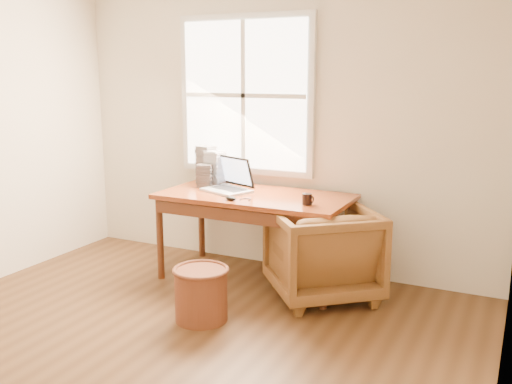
% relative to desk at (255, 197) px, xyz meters
% --- Properties ---
extents(room_shell, '(4.04, 4.54, 2.64)m').
position_rel_desk_xyz_m(room_shell, '(-0.02, -1.64, 0.59)').
color(room_shell, '#55371D').
rests_on(room_shell, ground).
extents(desk, '(1.60, 0.80, 0.04)m').
position_rel_desk_xyz_m(desk, '(0.00, 0.00, 0.00)').
color(desk, brown).
rests_on(desk, room_shell).
extents(armchair, '(1.11, 1.11, 0.73)m').
position_rel_desk_xyz_m(armchair, '(0.65, -0.12, -0.37)').
color(armchair, brown).
rests_on(armchair, room_shell).
extents(wicker_stool, '(0.45, 0.45, 0.38)m').
position_rel_desk_xyz_m(wicker_stool, '(0.02, -0.91, -0.54)').
color(wicker_stool, brown).
rests_on(wicker_stool, room_shell).
extents(laptop, '(0.47, 0.48, 0.27)m').
position_rel_desk_xyz_m(laptop, '(-0.26, -0.01, 0.15)').
color(laptop, silver).
rests_on(laptop, desk).
extents(mouse, '(0.12, 0.09, 0.03)m').
position_rel_desk_xyz_m(mouse, '(-0.07, -0.29, 0.04)').
color(mouse, black).
rests_on(mouse, desk).
extents(coffee_mug, '(0.08, 0.08, 0.09)m').
position_rel_desk_xyz_m(coffee_mug, '(0.53, -0.16, 0.06)').
color(coffee_mug, black).
rests_on(coffee_mug, desk).
extents(cd_stack_a, '(0.18, 0.16, 0.31)m').
position_rel_desk_xyz_m(cd_stack_a, '(-0.51, 0.21, 0.17)').
color(cd_stack_a, silver).
rests_on(cd_stack_a, desk).
extents(cd_stack_b, '(0.16, 0.15, 0.20)m').
position_rel_desk_xyz_m(cd_stack_b, '(-0.54, 0.09, 0.12)').
color(cd_stack_b, black).
rests_on(cd_stack_b, desk).
extents(cd_stack_c, '(0.17, 0.16, 0.34)m').
position_rel_desk_xyz_m(cd_stack_c, '(-0.64, 0.28, 0.19)').
color(cd_stack_c, '#989AA5').
rests_on(cd_stack_c, desk).
extents(cd_stack_d, '(0.16, 0.15, 0.16)m').
position_rel_desk_xyz_m(cd_stack_d, '(-0.47, 0.29, 0.10)').
color(cd_stack_d, '#B8BCC4').
rests_on(cd_stack_d, desk).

